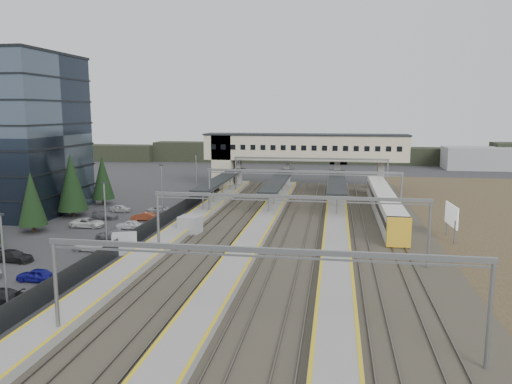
% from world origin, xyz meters
% --- Properties ---
extents(ground, '(220.00, 220.00, 0.00)m').
position_xyz_m(ground, '(0.00, 0.00, 0.00)').
color(ground, '#2B2B2D').
rests_on(ground, ground).
extents(conifer_row, '(4.42, 49.82, 9.50)m').
position_xyz_m(conifer_row, '(-22.00, -3.86, 4.84)').
color(conifer_row, black).
rests_on(conifer_row, ground).
extents(car_park, '(10.52, 44.38, 1.28)m').
position_xyz_m(car_park, '(-13.36, -7.79, 0.60)').
color(car_park, silver).
rests_on(car_park, ground).
extents(lampposts, '(0.50, 53.25, 8.07)m').
position_xyz_m(lampposts, '(-8.00, 1.25, 4.34)').
color(lampposts, gray).
rests_on(lampposts, ground).
extents(fence, '(0.08, 90.00, 2.00)m').
position_xyz_m(fence, '(-6.50, 5.00, 1.00)').
color(fence, '#26282B').
rests_on(fence, ground).
extents(relay_cabin_near, '(3.22, 2.83, 2.23)m').
position_xyz_m(relay_cabin_near, '(-6.25, -7.26, 1.11)').
color(relay_cabin_near, gray).
rests_on(relay_cabin_near, ground).
extents(relay_cabin_far, '(2.98, 2.64, 2.39)m').
position_xyz_m(relay_cabin_far, '(-1.53, 2.21, 1.19)').
color(relay_cabin_far, gray).
rests_on(relay_cabin_far, ground).
extents(rail_corridor, '(34.00, 90.00, 0.92)m').
position_xyz_m(rail_corridor, '(9.34, 5.00, 0.29)').
color(rail_corridor, '#37322A').
rests_on(rail_corridor, ground).
extents(canopies, '(23.10, 30.00, 3.28)m').
position_xyz_m(canopies, '(7.00, 27.00, 3.92)').
color(canopies, black).
rests_on(canopies, ground).
extents(footbridge, '(40.40, 6.40, 11.20)m').
position_xyz_m(footbridge, '(7.70, 42.00, 7.93)').
color(footbridge, beige).
rests_on(footbridge, ground).
extents(gantries, '(28.40, 62.28, 7.17)m').
position_xyz_m(gantries, '(12.00, 3.00, 6.00)').
color(gantries, gray).
rests_on(gantries, ground).
extents(train, '(2.74, 38.08, 3.45)m').
position_xyz_m(train, '(24.00, 17.76, 1.96)').
color(train, silver).
rests_on(train, ground).
extents(billboard, '(0.44, 5.28, 4.36)m').
position_xyz_m(billboard, '(30.91, 4.95, 2.88)').
color(billboard, gray).
rests_on(billboard, ground).
extents(treeline_far, '(170.00, 19.00, 7.00)m').
position_xyz_m(treeline_far, '(23.81, 92.28, 2.95)').
color(treeline_far, black).
rests_on(treeline_far, ground).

